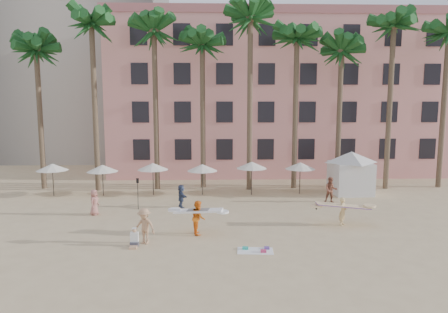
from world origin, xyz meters
name	(u,v)px	position (x,y,z in m)	size (l,w,h in m)	color
ground	(216,250)	(0.00, 0.00, 0.00)	(120.00, 120.00, 0.00)	#D1B789
pink_hotel	(275,98)	(7.00, 26.00, 8.00)	(35.00, 14.00, 16.00)	pink
palm_row	(220,37)	(0.51, 15.00, 12.97)	(44.40, 5.40, 16.30)	brown
umbrella_row	(178,167)	(-3.00, 12.50, 2.33)	(22.50, 2.70, 2.73)	#332B23
cabana	(351,169)	(11.19, 12.60, 2.07)	(4.68, 4.68, 3.50)	silver
beach_towel	(256,250)	(2.01, -0.16, 0.03)	(1.87, 1.14, 0.14)	white
carrier_yellow	(343,209)	(7.75, 3.98, 0.99)	(3.25, 0.85, 1.74)	#DBB97B
carrier_white	(198,216)	(-1.00, 2.59, 1.02)	(2.85, 1.23, 1.93)	orange
beachgoers	(202,203)	(-0.84, 6.03, 0.91)	(17.64, 9.60, 1.93)	#AA6960
paddle	(138,190)	(-5.41, 8.09, 1.41)	(0.18, 0.04, 2.23)	black
seated_man	(134,240)	(-4.26, 0.69, 0.33)	(0.42, 0.74, 0.96)	#3F3F4C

